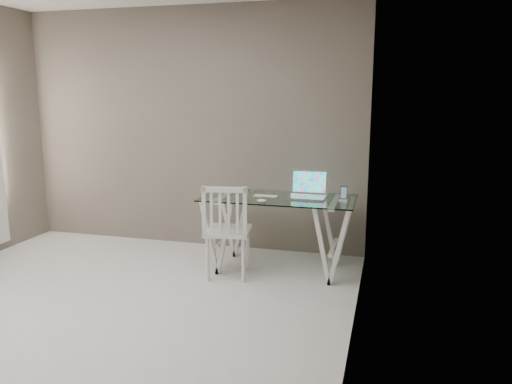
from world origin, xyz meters
TOP-DOWN VIEW (x-y plane):
  - room at (-0.06, 0.02)m, footprint 4.50×4.52m
  - desk at (1.17, 1.63)m, footprint 1.50×0.70m
  - chair at (0.75, 1.27)m, footprint 0.48×0.48m
  - laptop at (1.45, 1.73)m, footprint 0.36×0.30m
  - keyboard at (1.04, 1.64)m, footprint 0.25×0.11m
  - mouse at (1.07, 1.37)m, footprint 0.10×0.06m
  - phone_dock at (1.81, 1.63)m, footprint 0.08×0.08m

SIDE VIEW (x-z plane):
  - desk at x=1.17m, z-range 0.01..0.76m
  - chair at x=0.75m, z-range 0.05..0.97m
  - keyboard at x=1.04m, z-range 0.75..0.75m
  - mouse at x=1.07m, z-range 0.75..0.78m
  - phone_dock at x=1.81m, z-range 0.71..0.85m
  - laptop at x=1.45m, z-range 0.68..0.93m
  - room at x=-0.06m, z-range 0.36..3.07m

